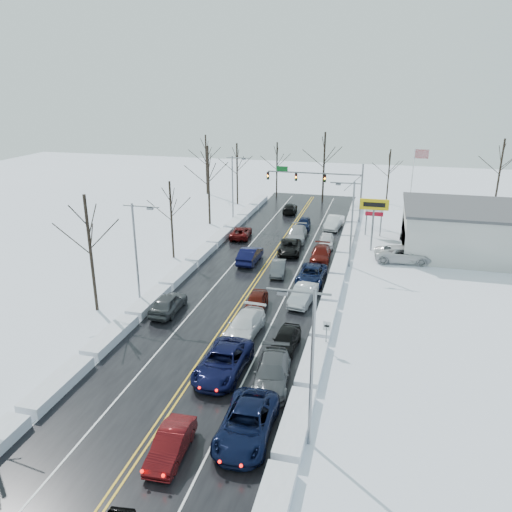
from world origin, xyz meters
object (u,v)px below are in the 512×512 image
(tires_plus_sign, at_px, (374,208))
(oncoming_car_0, at_px, (250,262))
(traffic_signal_mast, at_px, (324,181))
(flagpole, at_px, (413,179))
(dealership_building, at_px, (497,232))

(tires_plus_sign, height_order, oncoming_car_0, tires_plus_sign)
(traffic_signal_mast, distance_m, flagpole, 11.90)
(dealership_building, relative_size, oncoming_car_0, 4.06)
(dealership_building, height_order, oncoming_car_0, dealership_building)
(flagpole, xyz_separation_m, oncoming_car_0, (-17.11, -21.35, -5.93))
(traffic_signal_mast, distance_m, tires_plus_sign, 13.92)
(tires_plus_sign, distance_m, oncoming_car_0, 15.29)
(dealership_building, bearing_deg, tires_plus_sign, -171.53)
(traffic_signal_mast, height_order, dealership_building, traffic_signal_mast)
(flagpole, bearing_deg, tires_plus_sign, -108.44)
(oncoming_car_0, bearing_deg, flagpole, -127.94)
(tires_plus_sign, bearing_deg, traffic_signal_mast, 120.46)
(dealership_building, bearing_deg, traffic_signal_mast, 154.05)
(dealership_building, distance_m, oncoming_car_0, 27.68)
(flagpole, bearing_deg, dealership_building, -53.73)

